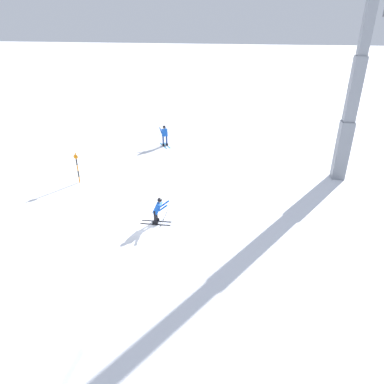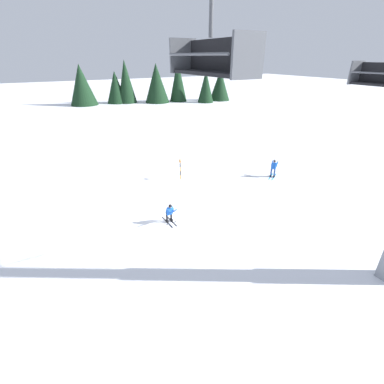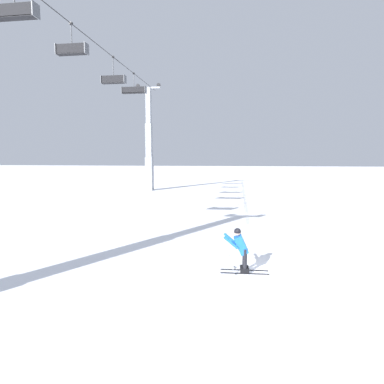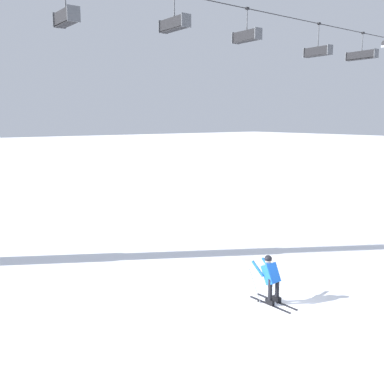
{
  "view_description": "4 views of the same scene",
  "coord_description": "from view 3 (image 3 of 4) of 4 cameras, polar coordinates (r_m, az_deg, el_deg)",
  "views": [
    {
      "loc": [
        15.37,
        5.09,
        9.5
      ],
      "look_at": [
        1.15,
        2.65,
        2.26
      ],
      "focal_mm": 32.87,
      "sensor_mm": 36.0,
      "label": 1
    },
    {
      "loc": [
        6.87,
        15.38,
        10.22
      ],
      "look_at": [
        -0.49,
        2.11,
        2.67
      ],
      "focal_mm": 25.6,
      "sensor_mm": 36.0,
      "label": 2
    },
    {
      "loc": [
        -9.9,
        0.89,
        3.74
      ],
      "look_at": [
        1.36,
        2.52,
        2.52
      ],
      "focal_mm": 30.27,
      "sensor_mm": 36.0,
      "label": 3
    },
    {
      "loc": [
        -8.91,
        -7.7,
        5.53
      ],
      "look_at": [
        -0.04,
        4.04,
        3.03
      ],
      "focal_mm": 40.36,
      "sensor_mm": 36.0,
      "label": 4
    }
  ],
  "objects": [
    {
      "name": "chairlift_seat_middle",
      "position": [
        22.34,
        -20.49,
        22.51
      ],
      "size": [
        0.61,
        1.92,
        1.87
      ],
      "color": "black"
    },
    {
      "name": "chairlift_seat_fourth",
      "position": [
        28.0,
        -13.72,
        18.74
      ],
      "size": [
        0.61,
        1.97,
        2.13
      ],
      "color": "black"
    },
    {
      "name": "ground_plane",
      "position": [
        10.62,
        12.92,
        -14.65
      ],
      "size": [
        260.0,
        260.0,
        0.0
      ],
      "primitive_type": "plane",
      "color": "white"
    },
    {
      "name": "skier_carving_main",
      "position": [
        10.79,
        8.58,
        -9.58
      ],
      "size": [
        0.72,
        1.58,
        1.57
      ],
      "color": "black",
      "rests_on": "ground_plane"
    },
    {
      "name": "chairlift_seat_second",
      "position": [
        18.3,
        -28.89,
        26.08
      ],
      "size": [
        0.61,
        2.09,
        1.83
      ],
      "color": "black"
    },
    {
      "name": "haul_cable",
      "position": [
        23.09,
        -20.2,
        25.86
      ],
      "size": [
        38.72,
        0.05,
        0.05
      ],
      "primitive_type": "cylinder",
      "rotation": [
        0.0,
        1.57,
        0.0
      ],
      "color": "black"
    },
    {
      "name": "chairlift_seat_farthest",
      "position": [
        32.74,
        -10.24,
        17.24
      ],
      "size": [
        0.61,
        2.35,
        1.93
      ],
      "color": "black"
    },
    {
      "name": "lift_tower_far",
      "position": [
        36.99,
        -7.57,
        7.89
      ],
      "size": [
        0.8,
        2.8,
        11.83
      ],
      "color": "gray",
      "rests_on": "ground_plane"
    }
  ]
}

